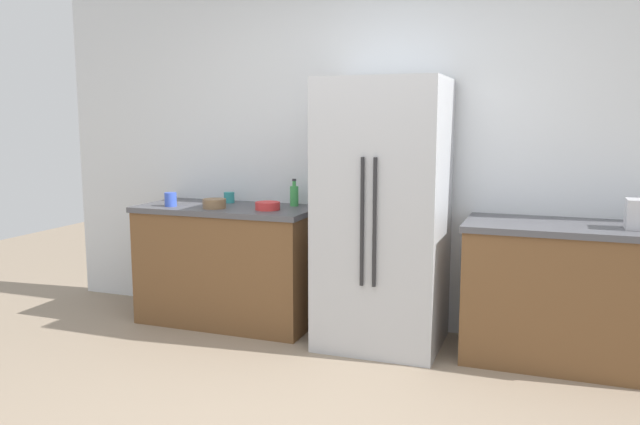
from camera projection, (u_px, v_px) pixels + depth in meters
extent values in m
cube|color=silver|center=(384.00, 150.00, 4.61)|extent=(5.41, 0.10, 2.61)
cube|color=brown|center=(229.00, 267.00, 4.78)|extent=(1.31, 0.61, 0.85)
cube|color=#4C4C51|center=(227.00, 209.00, 4.71)|extent=(1.34, 0.64, 0.04)
cube|color=brown|center=(572.00, 298.00, 3.95)|extent=(1.30, 0.61, 0.85)
cube|color=#4C4C51|center=(576.00, 228.00, 3.89)|extent=(1.33, 0.64, 0.04)
cube|color=#B7BABF|center=(383.00, 214.00, 4.24)|extent=(0.81, 0.70, 1.80)
cylinder|color=#262628|center=(362.00, 222.00, 3.92)|extent=(0.02, 0.02, 0.81)
cylinder|color=#262628|center=(374.00, 223.00, 3.89)|extent=(0.02, 0.02, 0.81)
cylinder|color=green|center=(294.00, 196.00, 4.71)|extent=(0.06, 0.06, 0.15)
cylinder|color=green|center=(294.00, 184.00, 4.69)|extent=(0.03, 0.03, 0.04)
cylinder|color=#333338|center=(294.00, 180.00, 4.69)|extent=(0.03, 0.03, 0.02)
cylinder|color=blue|center=(171.00, 199.00, 4.70)|extent=(0.09, 0.09, 0.10)
cylinder|color=teal|center=(229.00, 198.00, 4.89)|extent=(0.08, 0.08, 0.08)
cylinder|color=red|center=(268.00, 206.00, 4.52)|extent=(0.18, 0.18, 0.06)
cylinder|color=brown|center=(214.00, 204.00, 4.59)|extent=(0.17, 0.17, 0.07)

